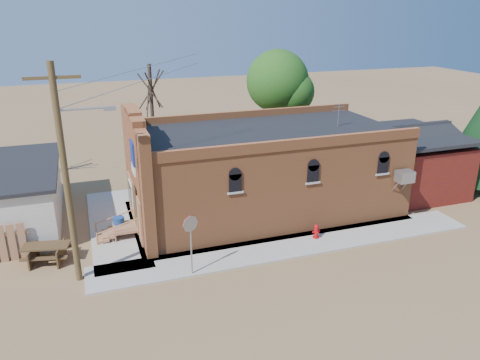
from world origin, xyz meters
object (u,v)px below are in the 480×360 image
object	(u,v)px
brick_bar	(260,171)
utility_pole	(67,172)
trash_barrel	(119,225)
picnic_table	(47,251)
stop_sign	(190,229)
fire_hydrant	(316,231)

from	to	relation	value
brick_bar	utility_pole	xyz separation A→B (m)	(-9.79, -4.29, 2.43)
trash_barrel	picnic_table	world-z (taller)	trash_barrel
picnic_table	trash_barrel	bearing A→B (deg)	39.80
stop_sign	picnic_table	size ratio (longest dim) A/B	1.20
utility_pole	trash_barrel	bearing A→B (deg)	62.36
utility_pole	picnic_table	distance (m)	4.87
brick_bar	picnic_table	bearing A→B (deg)	-168.37
fire_hydrant	trash_barrel	xyz separation A→B (m)	(-9.13, 3.73, 0.07)
utility_pole	trash_barrel	world-z (taller)	utility_pole
brick_bar	picnic_table	xyz separation A→B (m)	(-11.14, -2.29, -1.80)
fire_hydrant	picnic_table	world-z (taller)	picnic_table
stop_sign	trash_barrel	world-z (taller)	stop_sign
picnic_table	utility_pole	bearing A→B (deg)	-43.99
utility_pole	picnic_table	xyz separation A→B (m)	(-1.36, 2.00, -4.23)
fire_hydrant	picnic_table	bearing A→B (deg)	155.69
brick_bar	stop_sign	world-z (taller)	brick_bar
utility_pole	stop_sign	xyz separation A→B (m)	(4.54, -1.20, -2.61)
utility_pole	trash_barrel	xyz separation A→B (m)	(1.97, 3.76, -4.27)
utility_pole	fire_hydrant	bearing A→B (deg)	0.17
brick_bar	utility_pole	world-z (taller)	utility_pole
brick_bar	fire_hydrant	xyz separation A→B (m)	(1.32, -4.26, -1.91)
fire_hydrant	trash_barrel	bearing A→B (deg)	142.44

